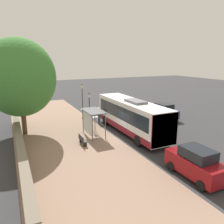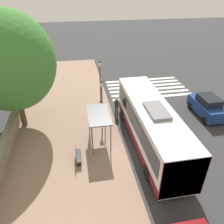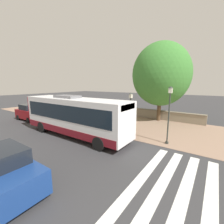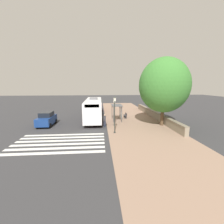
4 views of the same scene
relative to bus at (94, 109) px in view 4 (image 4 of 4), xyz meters
The scene contains 13 objects.
ground_plane 2.73m from the bus, 164.56° to the right, with size 120.00×120.00×0.00m, color #353538.
sidewalk_plaza 6.72m from the bus, behind, with size 9.00×44.00×0.02m.
crosswalk_stripes 10.46m from the bus, 72.74° to the left, with size 9.00×5.25×0.01m.
stone_wall 10.58m from the bus, behind, with size 0.60×20.00×1.18m.
bus is the anchor object (origin of this frame).
bus_shelter 3.96m from the bus, 167.41° to the left, with size 1.59×3.05×2.56m.
pedestrian 4.89m from the bus, 109.92° to the left, with size 0.34×0.24×1.79m.
bench 5.69m from the bus, behind, with size 0.40×1.41×0.88m.
street_lamp_near 7.82m from the bus, 110.67° to the left, with size 0.28×0.28×4.37m.
street_lamp_far 4.98m from the bus, 127.76° to the left, with size 0.28×0.28×3.81m.
shade_tree 11.37m from the bus, 156.17° to the left, with size 6.79×6.79×9.38m.
parked_car_behind_bus 9.25m from the bus, 93.85° to the right, with size 1.82×3.96×2.01m.
parked_car_far_lane 7.28m from the bus, 25.21° to the left, with size 1.95×4.00×1.93m.
Camera 4 is at (0.90, 24.97, 5.69)m, focal length 24.00 mm.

